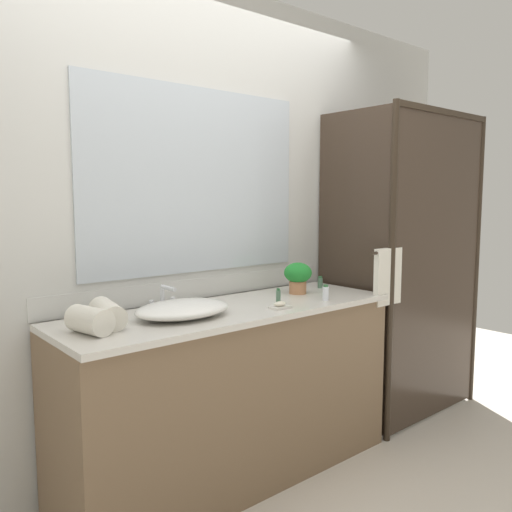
% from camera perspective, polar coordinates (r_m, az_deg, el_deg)
% --- Properties ---
extents(ground_plane, '(8.00, 8.00, 0.00)m').
position_cam_1_polar(ground_plane, '(2.96, -2.41, -22.93)').
color(ground_plane, beige).
extents(wall_back_with_mirror, '(4.40, 0.06, 2.60)m').
position_cam_1_polar(wall_back_with_mirror, '(2.87, -6.75, 3.47)').
color(wall_back_with_mirror, silver).
rests_on(wall_back_with_mirror, ground_plane).
extents(vanity_cabinet, '(1.80, 0.58, 0.90)m').
position_cam_1_polar(vanity_cabinet, '(2.78, -2.58, -14.72)').
color(vanity_cabinet, brown).
rests_on(vanity_cabinet, ground_plane).
extents(shower_enclosure, '(1.20, 0.59, 2.00)m').
position_cam_1_polar(shower_enclosure, '(3.43, 16.63, -0.95)').
color(shower_enclosure, '#2D2319').
rests_on(shower_enclosure, ground_plane).
extents(sink_basin, '(0.47, 0.33, 0.08)m').
position_cam_1_polar(sink_basin, '(2.44, -8.02, -5.77)').
color(sink_basin, white).
rests_on(sink_basin, vanity_cabinet).
extents(faucet, '(0.17, 0.14, 0.13)m').
position_cam_1_polar(faucet, '(2.59, -10.11, -4.98)').
color(faucet, silver).
rests_on(faucet, vanity_cabinet).
extents(potted_plant, '(0.16, 0.16, 0.18)m').
position_cam_1_polar(potted_plant, '(3.00, 4.61, -2.15)').
color(potted_plant, '#B77A51').
rests_on(potted_plant, vanity_cabinet).
extents(soap_dish, '(0.10, 0.07, 0.04)m').
position_cam_1_polar(soap_dish, '(2.61, 2.64, -5.46)').
color(soap_dish, silver).
rests_on(soap_dish, vanity_cabinet).
extents(amenity_bottle_conditioner, '(0.03, 0.03, 0.07)m').
position_cam_1_polar(amenity_bottle_conditioner, '(3.21, 7.05, -2.89)').
color(amenity_bottle_conditioner, '#4C7056').
rests_on(amenity_bottle_conditioner, vanity_cabinet).
extents(amenity_bottle_body_wash, '(0.02, 0.02, 0.08)m').
position_cam_1_polar(amenity_bottle_body_wash, '(2.72, 2.46, -4.45)').
color(amenity_bottle_body_wash, '#4C7056').
rests_on(amenity_bottle_body_wash, vanity_cabinet).
extents(amenity_bottle_shampoo, '(0.03, 0.03, 0.08)m').
position_cam_1_polar(amenity_bottle_shampoo, '(2.83, 7.64, -4.04)').
color(amenity_bottle_shampoo, silver).
rests_on(amenity_bottle_shampoo, vanity_cabinet).
extents(rolled_towel_near_edge, '(0.15, 0.21, 0.11)m').
position_cam_1_polar(rolled_towel_near_edge, '(2.23, -17.77, -6.74)').
color(rolled_towel_near_edge, silver).
rests_on(rolled_towel_near_edge, vanity_cabinet).
extents(rolled_towel_middle, '(0.15, 0.27, 0.11)m').
position_cam_1_polar(rolled_towel_middle, '(2.34, -15.97, -6.09)').
color(rolled_towel_middle, silver).
rests_on(rolled_towel_middle, vanity_cabinet).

